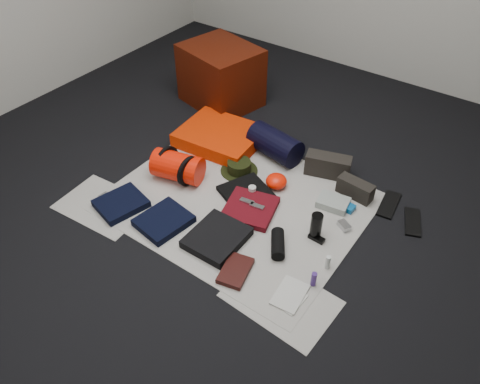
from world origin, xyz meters
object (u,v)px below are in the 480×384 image
Objects in this scene: red_cabinet at (221,76)px; navy_duffel at (275,144)px; sleeping_pad at (220,136)px; water_bottle at (316,226)px; stuff_sack at (178,167)px; compact_camera at (344,226)px; paperback_book at (235,271)px.

red_cabinet is 0.91m from navy_duffel.
sleeping_pad is 1.17m from water_bottle.
water_bottle is (1.05, 0.06, -0.01)m from stuff_sack.
red_cabinet is at bearing 163.87° from navy_duffel.
stuff_sack is 3.95× the size of compact_camera.
water_bottle reaches higher than sleeping_pad.
stuff_sack is (0.39, -1.02, -0.14)m from red_cabinet.
stuff_sack is at bearing -87.16° from sleeping_pad.
paperback_book is (0.82, -0.45, -0.09)m from stuff_sack.
sleeping_pad is at bearing -156.51° from navy_duffel.
water_bottle reaches higher than paperback_book.
stuff_sack reaches higher than sleeping_pad.
sleeping_pad is 2.61× the size of paperback_book.
navy_duffel is (0.43, 0.10, 0.05)m from sleeping_pad.
paperback_book is (0.85, -0.97, -0.04)m from sleeping_pad.
navy_duffel is 0.85m from water_bottle.
sleeping_pad is at bearing 118.06° from paperback_book.
navy_duffel is 1.75× the size of paperback_book.
red_cabinet reaches higher than stuff_sack.
navy_duffel is at bearing 139.26° from water_bottle.
stuff_sack is 1.50× the size of paperback_book.
water_bottle is at bearing -20.37° from red_cabinet.
navy_duffel is 1.15m from paperback_book.
water_bottle is at bearing -22.96° from sleeping_pad.
stuff_sack is 0.74m from navy_duffel.
compact_camera is (0.11, 0.17, -0.07)m from water_bottle.
red_cabinet is 3.34× the size of water_bottle.
red_cabinet is 1.75× the size of stuff_sack.
sleeping_pad is 1.23m from compact_camera.
paperback_book is (0.42, -1.07, -0.09)m from navy_duffel.
red_cabinet is at bearing -177.90° from compact_camera.
stuff_sack reaches higher than compact_camera.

